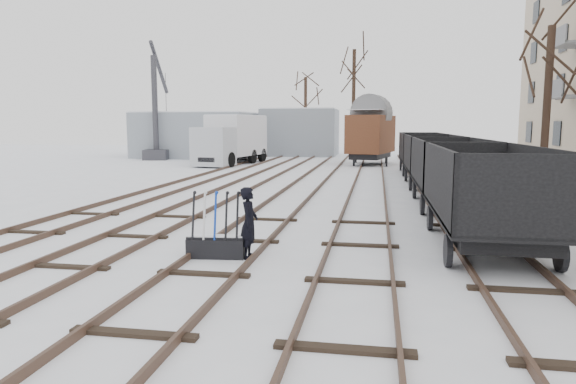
{
  "coord_description": "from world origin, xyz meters",
  "views": [
    {
      "loc": [
        3.37,
        -9.51,
        3.0
      ],
      "look_at": [
        1.04,
        3.88,
        1.2
      ],
      "focal_mm": 32.0,
      "sensor_mm": 36.0,
      "label": 1
    }
  ],
  "objects_px": {
    "box_van_wagon": "(371,133)",
    "crane": "(157,129)",
    "ground_frame": "(216,245)",
    "freight_wagon_a": "(486,210)",
    "worker": "(249,223)",
    "panel_van": "(237,146)",
    "lorry": "(232,139)"
  },
  "relations": [
    {
      "from": "box_van_wagon",
      "to": "lorry",
      "type": "bearing_deg",
      "value": -158.21
    },
    {
      "from": "ground_frame",
      "to": "box_van_wagon",
      "type": "bearing_deg",
      "value": 78.11
    },
    {
      "from": "box_van_wagon",
      "to": "ground_frame",
      "type": "bearing_deg",
      "value": -82.84
    },
    {
      "from": "worker",
      "to": "panel_van",
      "type": "height_order",
      "value": "panel_van"
    },
    {
      "from": "freight_wagon_a",
      "to": "lorry",
      "type": "xyz_separation_m",
      "value": [
        -13.41,
        24.41,
        0.95
      ]
    },
    {
      "from": "ground_frame",
      "to": "crane",
      "type": "xyz_separation_m",
      "value": [
        -14.91,
        30.3,
        2.29
      ]
    },
    {
      "from": "worker",
      "to": "lorry",
      "type": "distance_m",
      "value": 27.55
    },
    {
      "from": "box_van_wagon",
      "to": "crane",
      "type": "relative_size",
      "value": 0.59
    },
    {
      "from": "freight_wagon_a",
      "to": "panel_van",
      "type": "xyz_separation_m",
      "value": [
        -14.71,
        30.64,
        0.16
      ]
    },
    {
      "from": "panel_van",
      "to": "box_van_wagon",
      "type": "bearing_deg",
      "value": -46.67
    },
    {
      "from": "freight_wagon_a",
      "to": "panel_van",
      "type": "height_order",
      "value": "freight_wagon_a"
    },
    {
      "from": "lorry",
      "to": "ground_frame",
      "type": "bearing_deg",
      "value": -64.8
    },
    {
      "from": "worker",
      "to": "freight_wagon_a",
      "type": "relative_size",
      "value": 0.27
    },
    {
      "from": "ground_frame",
      "to": "freight_wagon_a",
      "type": "height_order",
      "value": "freight_wagon_a"
    },
    {
      "from": "ground_frame",
      "to": "crane",
      "type": "distance_m",
      "value": 33.84
    },
    {
      "from": "box_van_wagon",
      "to": "panel_van",
      "type": "xyz_separation_m",
      "value": [
        -11.59,
        4.71,
        -1.25
      ]
    },
    {
      "from": "freight_wagon_a",
      "to": "lorry",
      "type": "height_order",
      "value": "lorry"
    },
    {
      "from": "worker",
      "to": "freight_wagon_a",
      "type": "bearing_deg",
      "value": -73.2
    },
    {
      "from": "ground_frame",
      "to": "box_van_wagon",
      "type": "distance_m",
      "value": 28.21
    },
    {
      "from": "freight_wagon_a",
      "to": "panel_van",
      "type": "distance_m",
      "value": 33.99
    },
    {
      "from": "box_van_wagon",
      "to": "panel_van",
      "type": "height_order",
      "value": "box_van_wagon"
    },
    {
      "from": "ground_frame",
      "to": "lorry",
      "type": "distance_m",
      "value": 27.47
    },
    {
      "from": "box_van_wagon",
      "to": "lorry",
      "type": "distance_m",
      "value": 10.41
    },
    {
      "from": "ground_frame",
      "to": "box_van_wagon",
      "type": "height_order",
      "value": "box_van_wagon"
    },
    {
      "from": "worker",
      "to": "crane",
      "type": "xyz_separation_m",
      "value": [
        -15.66,
        30.2,
        1.77
      ]
    },
    {
      "from": "panel_van",
      "to": "crane",
      "type": "height_order",
      "value": "crane"
    },
    {
      "from": "freight_wagon_a",
      "to": "ground_frame",
      "type": "bearing_deg",
      "value": -161.74
    },
    {
      "from": "worker",
      "to": "ground_frame",
      "type": "bearing_deg",
      "value": 94.74
    },
    {
      "from": "lorry",
      "to": "crane",
      "type": "distance_m",
      "value": 8.61
    },
    {
      "from": "box_van_wagon",
      "to": "freight_wagon_a",
      "type": "bearing_deg",
      "value": -69.75
    },
    {
      "from": "ground_frame",
      "to": "worker",
      "type": "xyz_separation_m",
      "value": [
        0.75,
        0.1,
        0.52
      ]
    },
    {
      "from": "lorry",
      "to": "panel_van",
      "type": "distance_m",
      "value": 6.41
    }
  ]
}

